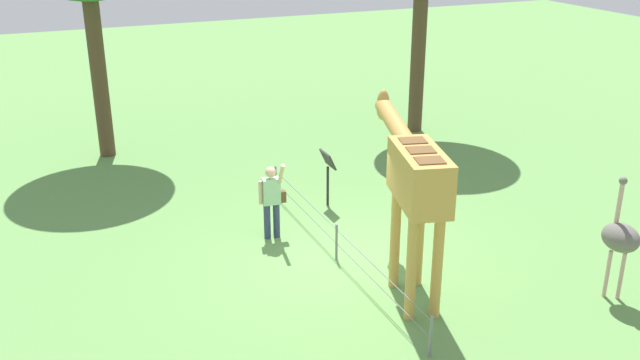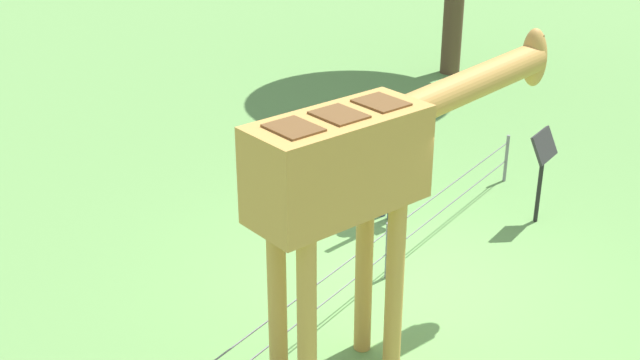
% 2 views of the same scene
% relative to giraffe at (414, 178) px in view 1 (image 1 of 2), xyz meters
% --- Properties ---
extents(ground_plane, '(60.00, 60.00, 0.00)m').
position_rel_giraffe_xyz_m(ground_plane, '(1.66, 0.58, -2.21)').
color(ground_plane, '#60934C').
extents(giraffe, '(3.75, 1.43, 3.16)m').
position_rel_giraffe_xyz_m(giraffe, '(0.00, 0.00, 0.00)').
color(giraffe, '#C69347').
rests_on(giraffe, ground_plane).
extents(visitor, '(0.59, 0.59, 1.76)m').
position_rel_giraffe_xyz_m(visitor, '(3.05, 1.51, -1.30)').
color(visitor, navy).
rests_on(visitor, ground_plane).
extents(ostrich, '(0.70, 0.56, 2.25)m').
position_rel_giraffe_xyz_m(ostrich, '(-1.59, -3.22, -1.03)').
color(ostrich, '#CC9E93').
rests_on(ostrich, ground_plane).
extents(info_sign, '(0.56, 0.21, 1.32)m').
position_rel_giraffe_xyz_m(info_sign, '(4.15, -0.23, -1.26)').
color(info_sign, black).
rests_on(info_sign, ground_plane).
extents(wire_fence, '(7.05, 0.05, 0.75)m').
position_rel_giraffe_xyz_m(wire_fence, '(1.66, 0.68, -1.80)').
color(wire_fence, slate).
rests_on(wire_fence, ground_plane).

